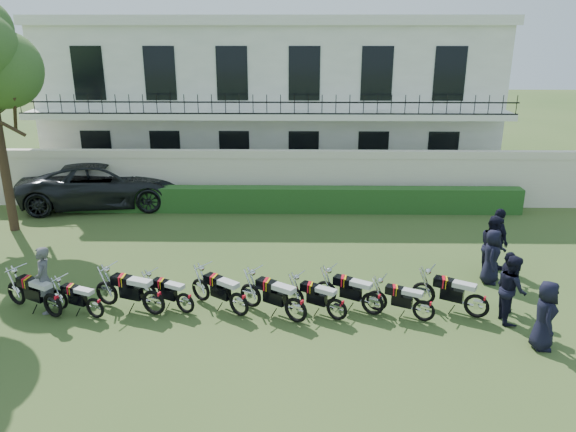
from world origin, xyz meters
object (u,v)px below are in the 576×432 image
(motorcycle_3, at_px, (185,298))
(officer_5, at_px, (497,239))
(motorcycle_0, at_px, (52,300))
(motorcycle_1, at_px, (95,303))
(motorcycle_2, at_px, (153,297))
(officer_1, at_px, (512,289))
(motorcycle_6, at_px, (337,304))
(inspector, at_px, (44,280))
(motorcycle_4, at_px, (239,299))
(motorcycle_8, at_px, (424,306))
(officer_4, at_px, (493,246))
(motorcycle_9, at_px, (477,300))
(officer_0, at_px, (545,315))
(motorcycle_7, at_px, (373,298))
(officer_2, at_px, (507,282))
(officer_3, at_px, (492,256))
(suv, at_px, (105,183))
(motorcycle_5, at_px, (296,304))

(motorcycle_3, xyz_separation_m, officer_5, (8.87, 2.96, 0.51))
(motorcycle_0, distance_m, motorcycle_1, 1.08)
(motorcycle_1, xyz_separation_m, motorcycle_2, (1.44, 0.18, 0.10))
(motorcycle_0, bearing_deg, officer_1, -62.05)
(motorcycle_1, bearing_deg, motorcycle_6, -67.46)
(inspector, bearing_deg, motorcycle_1, 65.69)
(motorcycle_4, height_order, motorcycle_8, motorcycle_4)
(motorcycle_8, distance_m, officer_4, 3.80)
(motorcycle_9, height_order, officer_0, officer_0)
(motorcycle_7, height_order, motorcycle_9, motorcycle_9)
(inspector, bearing_deg, officer_1, 79.03)
(motorcycle_9, bearing_deg, motorcycle_1, 120.36)
(motorcycle_0, distance_m, motorcycle_8, 9.34)
(motorcycle_0, relative_size, motorcycle_1, 1.14)
(motorcycle_9, distance_m, officer_4, 2.87)
(officer_4, bearing_deg, officer_2, 172.58)
(motorcycle_2, height_order, officer_5, officer_5)
(motorcycle_8, xyz_separation_m, officer_4, (2.56, 2.77, 0.48))
(inspector, xyz_separation_m, officer_2, (11.84, 0.25, -0.08))
(motorcycle_0, distance_m, inspector, 0.58)
(officer_3, bearing_deg, officer_1, -166.92)
(officer_1, bearing_deg, inspector, 90.03)
(officer_5, bearing_deg, motorcycle_0, 95.69)
(suv, bearing_deg, motorcycle_1, -172.33)
(motorcycle_7, height_order, suv, suv)
(motorcycle_4, height_order, motorcycle_7, motorcycle_4)
(motorcycle_4, distance_m, inspector, 5.01)
(motorcycle_8, distance_m, officer_2, 2.34)
(officer_4, bearing_deg, motorcycle_4, 111.32)
(motorcycle_0, relative_size, motorcycle_9, 1.03)
(motorcycle_4, bearing_deg, officer_4, -34.38)
(inspector, bearing_deg, officer_5, 93.38)
(motorcycle_1, relative_size, motorcycle_4, 0.97)
(motorcycle_0, bearing_deg, motorcycle_5, -63.85)
(inspector, bearing_deg, suv, 179.03)
(motorcycle_4, height_order, officer_0, officer_0)
(motorcycle_0, height_order, officer_4, officer_4)
(motorcycle_9, bearing_deg, inspector, 118.37)
(motorcycle_6, relative_size, officer_4, 0.86)
(motorcycle_3, height_order, suv, suv)
(motorcycle_6, relative_size, officer_5, 0.84)
(motorcycle_6, xyz_separation_m, motorcycle_9, (3.53, 0.17, 0.05))
(motorcycle_6, distance_m, motorcycle_9, 3.54)
(motorcycle_6, distance_m, suv, 12.88)
(motorcycle_0, bearing_deg, officer_4, -49.49)
(motorcycle_0, xyz_separation_m, motorcycle_5, (6.14, -0.16, 0.01))
(inspector, xyz_separation_m, officer_5, (12.47, 2.89, 0.06))
(motorcycle_2, relative_size, inspector, 1.14)
(motorcycle_5, height_order, motorcycle_8, motorcycle_5)
(suv, xyz_separation_m, officer_3, (13.38, -7.08, -0.10))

